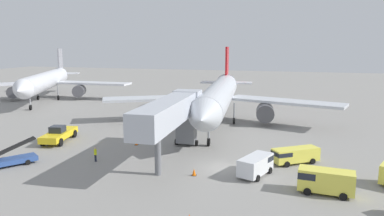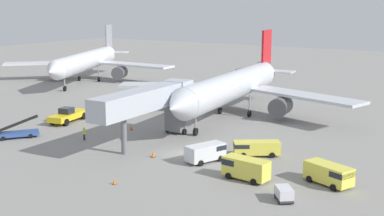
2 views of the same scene
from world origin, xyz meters
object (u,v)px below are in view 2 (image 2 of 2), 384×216
(airplane_at_gate, at_px, (234,87))
(service_van_rear_left, at_px, (255,147))
(service_van_rear_right, at_px, (206,152))
(service_van_mid_center, at_px, (330,173))
(pushback_tug, at_px, (68,115))
(airplane_background, at_px, (88,61))
(belt_loader_truck, at_px, (16,133))
(service_van_far_center, at_px, (245,167))
(safety_cone_alpha, at_px, (114,182))
(safety_cone_bravo, at_px, (153,154))
(jet_bridge, at_px, (150,101))
(baggage_cart_near_center, at_px, (284,193))
(safety_cone_charlie, at_px, (131,127))
(ground_crew_worker_foreground, at_px, (84,134))

(airplane_at_gate, bearing_deg, service_van_rear_left, -55.16)
(service_van_rear_right, relative_size, service_van_mid_center, 0.94)
(pushback_tug, xyz_separation_m, airplane_background, (-26.55, 32.32, 3.61))
(belt_loader_truck, distance_m, service_van_rear_left, 32.60)
(belt_loader_truck, xyz_separation_m, service_van_far_center, (33.80, 1.64, 0.55))
(safety_cone_alpha, xyz_separation_m, safety_cone_bravo, (-2.34, 9.71, 0.09))
(jet_bridge, xyz_separation_m, baggage_cart_near_center, (22.56, -9.41, -4.90))
(baggage_cart_near_center, bearing_deg, service_van_far_center, 149.40)
(service_van_rear_right, relative_size, safety_cone_bravo, 6.66)
(pushback_tug, bearing_deg, service_van_mid_center, -7.79)
(airplane_at_gate, height_order, baggage_cart_near_center, airplane_at_gate)
(jet_bridge, height_order, service_van_mid_center, jet_bridge)
(airplane_at_gate, xyz_separation_m, pushback_tug, (-19.47, -17.44, -3.78))
(jet_bridge, relative_size, service_van_rear_left, 3.38)
(baggage_cart_near_center, distance_m, safety_cone_alpha, 17.06)
(service_van_mid_center, height_order, baggage_cart_near_center, service_van_mid_center)
(pushback_tug, height_order, safety_cone_charlie, pushback_tug)
(belt_loader_truck, bearing_deg, baggage_cart_near_center, -2.62)
(pushback_tug, bearing_deg, service_van_rear_left, -1.44)
(airplane_background, bearing_deg, service_van_rear_left, -29.43)
(service_van_rear_right, height_order, ground_crew_worker_foreground, service_van_rear_right)
(belt_loader_truck, distance_m, service_van_mid_center, 42.07)
(belt_loader_truck, bearing_deg, safety_cone_bravo, 7.71)
(service_van_rear_right, bearing_deg, jet_bridge, 164.69)
(airplane_at_gate, xyz_separation_m, baggage_cart_near_center, (21.26, -29.88, -4.10))
(belt_loader_truck, distance_m, safety_cone_bravo, 21.19)
(service_van_mid_center, relative_size, airplane_background, 0.14)
(belt_loader_truck, xyz_separation_m, safety_cone_alpha, (23.34, -6.87, -0.46))
(baggage_cart_near_center, distance_m, safety_cone_bravo, 19.21)
(ground_crew_worker_foreground, bearing_deg, safety_cone_charlie, 78.23)
(jet_bridge, height_order, safety_cone_bravo, jet_bridge)
(jet_bridge, relative_size, ground_crew_worker_foreground, 10.96)
(airplane_at_gate, relative_size, service_van_mid_center, 7.77)
(service_van_far_center, height_order, safety_cone_charlie, service_van_far_center)
(airplane_at_gate, height_order, service_van_rear_right, airplane_at_gate)
(airplane_at_gate, height_order, safety_cone_alpha, airplane_at_gate)
(airplane_at_gate, distance_m, pushback_tug, 26.41)
(pushback_tug, relative_size, baggage_cart_near_center, 3.10)
(service_van_rear_right, bearing_deg, service_van_far_center, -25.83)
(pushback_tug, distance_m, safety_cone_bravo, 23.43)
(baggage_cart_near_center, xyz_separation_m, safety_cone_bravo, (-18.64, 4.66, -0.37))
(airplane_at_gate, relative_size, service_van_rear_left, 7.55)
(belt_loader_truck, distance_m, baggage_cart_near_center, 39.68)
(safety_cone_alpha, distance_m, airplane_background, 71.41)
(service_van_rear_right, relative_size, airplane_background, 0.13)
(belt_loader_truck, bearing_deg, service_van_rear_left, 17.54)
(pushback_tug, relative_size, service_van_far_center, 1.53)
(belt_loader_truck, bearing_deg, ground_crew_worker_foreground, 25.67)
(safety_cone_alpha, bearing_deg, service_van_far_center, 39.10)
(pushback_tug, relative_size, ground_crew_worker_foreground, 4.52)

